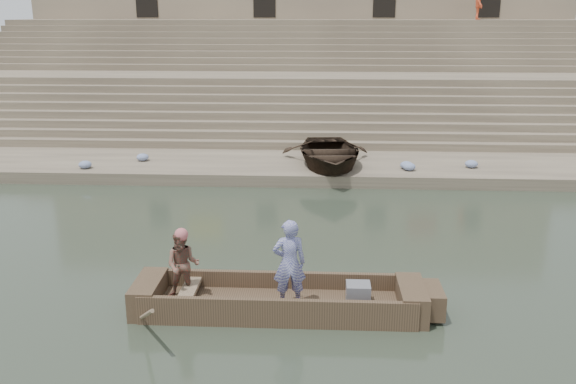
# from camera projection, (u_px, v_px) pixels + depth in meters

# --- Properties ---
(ground) EXTENTS (120.00, 120.00, 0.00)m
(ground) POSITION_uv_depth(u_px,v_px,m) (261.00, 256.00, 14.64)
(ground) COLOR #2C3729
(ground) RESTS_ON ground
(lower_landing) EXTENTS (32.00, 4.00, 0.40)m
(lower_landing) POSITION_uv_depth(u_px,v_px,m) (282.00, 167.00, 22.25)
(lower_landing) COLOR gray
(lower_landing) RESTS_ON ground
(mid_landing) EXTENTS (32.00, 3.00, 2.80)m
(mid_landing) POSITION_uv_depth(u_px,v_px,m) (292.00, 104.00, 29.10)
(mid_landing) COLOR gray
(mid_landing) RESTS_ON ground
(upper_landing) EXTENTS (32.00, 3.00, 5.20)m
(upper_landing) POSITION_uv_depth(u_px,v_px,m) (297.00, 66.00, 35.47)
(upper_landing) COLOR gray
(upper_landing) RESTS_ON ground
(ghat_steps) EXTENTS (32.00, 11.00, 5.20)m
(ghat_steps) POSITION_uv_depth(u_px,v_px,m) (293.00, 91.00, 30.61)
(ghat_steps) COLOR gray
(ghat_steps) RESTS_ON ground
(building_wall) EXTENTS (32.00, 5.07, 11.20)m
(building_wall) POSITION_uv_depth(u_px,v_px,m) (300.00, 12.00, 38.45)
(building_wall) COLOR tan
(building_wall) RESTS_ON ground
(main_rowboat) EXTENTS (5.00, 1.30, 0.22)m
(main_rowboat) POSITION_uv_depth(u_px,v_px,m) (279.00, 306.00, 11.92)
(main_rowboat) COLOR brown
(main_rowboat) RESTS_ON ground
(rowboat_trim) EXTENTS (6.04, 2.63, 2.04)m
(rowboat_trim) POSITION_uv_depth(u_px,v_px,m) (289.00, 297.00, 11.85)
(rowboat_trim) COLOR brown
(rowboat_trim) RESTS_ON ground
(standing_man) EXTENTS (0.69, 0.51, 1.72)m
(standing_man) POSITION_uv_depth(u_px,v_px,m) (289.00, 263.00, 11.49)
(standing_man) COLOR navy
(standing_man) RESTS_ON main_rowboat
(rowing_man) EXTENTS (0.69, 0.55, 1.37)m
(rowing_man) POSITION_uv_depth(u_px,v_px,m) (183.00, 265.00, 11.85)
(rowing_man) COLOR #20624A
(rowing_man) RESTS_ON main_rowboat
(television) EXTENTS (0.46, 0.42, 0.40)m
(television) POSITION_uv_depth(u_px,v_px,m) (357.00, 293.00, 11.76)
(television) COLOR slate
(television) RESTS_ON main_rowboat
(beached_rowboat) EXTENTS (3.55, 4.72, 0.93)m
(beached_rowboat) POSITION_uv_depth(u_px,v_px,m) (329.00, 153.00, 21.53)
(beached_rowboat) COLOR #2D2116
(beached_rowboat) RESTS_ON lower_landing
(pedestrian) EXTENTS (0.84, 1.29, 1.87)m
(pedestrian) POSITION_uv_depth(u_px,v_px,m) (480.00, 2.00, 33.73)
(pedestrian) COLOR #BB3D1F
(pedestrian) RESTS_ON upper_landing
(cloth_bundles) EXTENTS (13.83, 1.65, 0.26)m
(cloth_bundles) POSITION_uv_depth(u_px,v_px,m) (301.00, 163.00, 21.40)
(cloth_bundles) COLOR #3F5999
(cloth_bundles) RESTS_ON lower_landing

